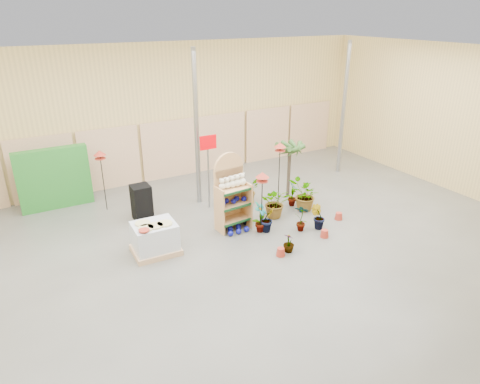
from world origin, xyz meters
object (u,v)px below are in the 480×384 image
object	(u,v)px
pallet_stack	(155,238)
bird_table_front	(262,177)
display_shelf	(231,194)
potted_plant_2	(276,202)

from	to	relation	value
pallet_stack	bird_table_front	size ratio (longest dim) A/B	0.65
display_shelf	bird_table_front	size ratio (longest dim) A/B	1.22
pallet_stack	bird_table_front	world-z (taller)	bird_table_front
display_shelf	potted_plant_2	distance (m)	1.46
display_shelf	potted_plant_2	xyz separation A→B (m)	(1.37, -0.10, -0.50)
pallet_stack	bird_table_front	distance (m)	3.01
display_shelf	potted_plant_2	world-z (taller)	display_shelf
display_shelf	bird_table_front	bearing A→B (deg)	-58.81
bird_table_front	pallet_stack	bearing A→B (deg)	171.45
potted_plant_2	pallet_stack	bearing A→B (deg)	-176.79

